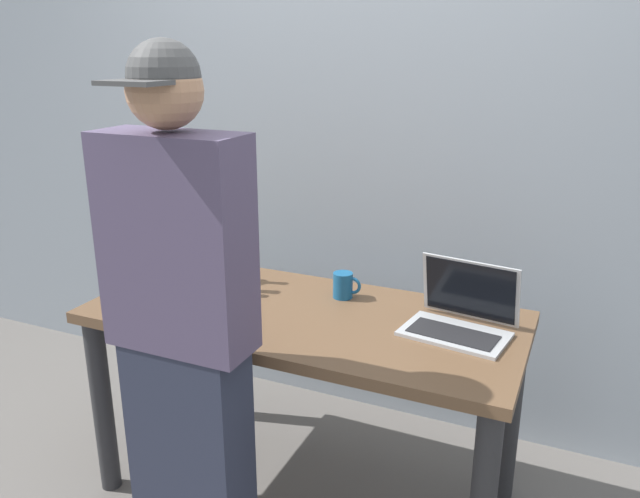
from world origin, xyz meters
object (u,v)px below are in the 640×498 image
Objects in this scene: beer_bottle_brown at (210,263)px; beer_bottle_amber at (224,257)px; laptop at (461,315)px; beer_bottle_dark at (190,261)px; person_figure at (183,334)px; coffee_mug at (344,285)px; beer_bottle_green at (200,256)px.

beer_bottle_brown is 1.04× the size of beer_bottle_amber.
beer_bottle_amber reaches higher than laptop.
beer_bottle_dark is 1.17× the size of beer_bottle_amber.
person_figure reaches higher than beer_bottle_brown.
person_figure is (-0.70, -0.60, 0.06)m from laptop.
beer_bottle_brown is 0.08m from beer_bottle_dark.
laptop is at bearing 41.01° from person_figure.
person_figure is 0.75m from coffee_mug.
laptop is at bearing -2.04° from beer_bottle_green.
beer_bottle_brown is at bearing 116.55° from person_figure.
beer_bottle_green is at bearing 106.52° from beer_bottle_dark.
beer_bottle_brown is 0.17× the size of person_figure.
person_figure is at bearing -138.99° from laptop.
beer_bottle_amber is 0.16× the size of person_figure.
beer_bottle_brown is (-0.99, -0.02, 0.05)m from laptop.
laptop is at bearing -12.87° from coffee_mug.
coffee_mug is (-0.47, 0.11, -0.01)m from laptop.
coffee_mug is at bearing 13.76° from beer_bottle_brown.
person_figure reaches higher than beer_bottle_dark.
beer_bottle_brown is 0.10m from beer_bottle_green.
beer_bottle_green is at bearing -173.45° from coffee_mug.
beer_bottle_green is 0.16× the size of person_figure.
beer_bottle_dark is 0.18m from beer_bottle_amber.
beer_bottle_brown is 0.65m from person_figure.
coffee_mug is (0.57, 0.19, -0.08)m from beer_bottle_dark.
beer_bottle_amber is (-0.99, 0.08, 0.05)m from laptop.
beer_bottle_dark is (-0.05, -0.06, 0.02)m from beer_bottle_brown.
person_figure is (0.34, -0.52, -0.01)m from beer_bottle_dark.
beer_bottle_brown is 2.60× the size of coffee_mug.
beer_bottle_brown is 1.07× the size of beer_bottle_green.
coffee_mug is (0.22, 0.71, -0.06)m from person_figure.
beer_bottle_amber is (0.05, 0.17, -0.03)m from beer_bottle_dark.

